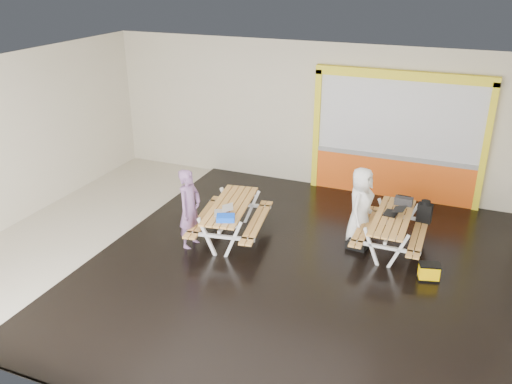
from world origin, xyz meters
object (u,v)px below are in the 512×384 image
at_px(picnic_table_left, 230,213).
at_px(laptop_right, 394,212).
at_px(person_right, 361,206).
at_px(person_left, 190,209).
at_px(laptop_left, 223,211).
at_px(blue_pouch, 226,218).
at_px(picnic_table_right, 392,225).
at_px(dark_case, 357,244).
at_px(fluke_bag, 429,272).
at_px(backpack, 425,212).
at_px(toolbox, 404,201).

height_order(picnic_table_left, laptop_right, laptop_right).
bearing_deg(laptop_right, person_right, 174.45).
height_order(person_left, laptop_left, person_left).
height_order(laptop_right, blue_pouch, laptop_right).
relative_size(picnic_table_right, person_right, 1.17).
bearing_deg(dark_case, laptop_right, 28.16).
bearing_deg(picnic_table_right, laptop_left, -158.59).
height_order(person_right, fluke_bag, person_right).
bearing_deg(laptop_left, picnic_table_left, 95.28).
height_order(laptop_left, backpack, laptop_left).
bearing_deg(blue_pouch, picnic_table_right, 26.81).
distance_m(picnic_table_left, fluke_bag, 3.85).
height_order(person_left, blue_pouch, person_left).
relative_size(laptop_right, fluke_bag, 1.02).
height_order(toolbox, dark_case, toolbox).
distance_m(laptop_right, fluke_bag, 1.39).
bearing_deg(laptop_left, picnic_table_right, 21.41).
bearing_deg(picnic_table_left, person_left, -137.25).
height_order(toolbox, backpack, toolbox).
height_order(toolbox, fluke_bag, toolbox).
relative_size(picnic_table_right, laptop_right, 4.47).
bearing_deg(backpack, person_right, -160.34).
distance_m(picnic_table_left, dark_case, 2.54).
relative_size(dark_case, fluke_bag, 0.94).
bearing_deg(person_left, backpack, -61.00).
height_order(picnic_table_right, blue_pouch, blue_pouch).
xyz_separation_m(laptop_right, toolbox, (0.11, 0.51, 0.03)).
distance_m(person_left, person_right, 3.31).
distance_m(toolbox, dark_case, 1.28).
height_order(picnic_table_left, blue_pouch, blue_pouch).
distance_m(person_left, backpack, 4.56).
relative_size(laptop_left, blue_pouch, 1.38).
bearing_deg(backpack, picnic_table_left, -159.20).
bearing_deg(dark_case, person_right, 99.73).
relative_size(picnic_table_left, toolbox, 6.02).
relative_size(person_left, backpack, 3.47).
bearing_deg(blue_pouch, picnic_table_left, 107.72).
relative_size(person_right, blue_pouch, 4.73).
height_order(picnic_table_left, person_left, person_left).
distance_m(toolbox, fluke_bag, 1.74).
relative_size(picnic_table_left, dark_case, 5.59).
distance_m(laptop_right, toolbox, 0.53).
bearing_deg(backpack, blue_pouch, -148.99).
distance_m(picnic_table_left, laptop_left, 0.47).
distance_m(picnic_table_right, laptop_left, 3.21).
height_order(picnic_table_left, backpack, backpack).
height_order(picnic_table_right, backpack, backpack).
height_order(blue_pouch, fluke_bag, blue_pouch).
xyz_separation_m(laptop_left, dark_case, (2.40, 0.96, -0.71)).
relative_size(picnic_table_right, person_left, 1.15).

